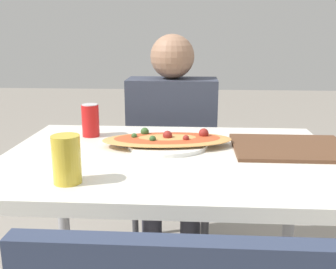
% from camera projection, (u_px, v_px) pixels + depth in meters
% --- Properties ---
extents(dining_table, '(1.10, 0.79, 0.76)m').
position_uv_depth(dining_table, '(169.00, 178.00, 1.31)').
color(dining_table, silver).
rests_on(dining_table, ground_plane).
extents(chair_far_seated, '(0.40, 0.40, 0.92)m').
position_uv_depth(chair_far_seated, '(173.00, 159.00, 2.07)').
color(chair_far_seated, '#2D3851').
rests_on(chair_far_seated, ground_plane).
extents(person_seated, '(0.43, 0.23, 1.14)m').
position_uv_depth(person_seated, '(172.00, 133.00, 1.91)').
color(person_seated, '#2D2D38').
rests_on(person_seated, ground_plane).
extents(pizza_main, '(0.48, 0.29, 0.06)m').
position_uv_depth(pizza_main, '(167.00, 141.00, 1.38)').
color(pizza_main, white).
rests_on(pizza_main, dining_table).
extents(soda_can, '(0.07, 0.07, 0.12)m').
position_uv_depth(soda_can, '(90.00, 120.00, 1.51)').
color(soda_can, red).
rests_on(soda_can, dining_table).
extents(drink_glass, '(0.07, 0.07, 0.13)m').
position_uv_depth(drink_glass, '(67.00, 159.00, 1.03)').
color(drink_glass, gold).
rests_on(drink_glass, dining_table).
extents(serving_tray, '(0.39, 0.31, 0.01)m').
position_uv_depth(serving_tray, '(291.00, 147.00, 1.35)').
color(serving_tray, brown).
rests_on(serving_tray, dining_table).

